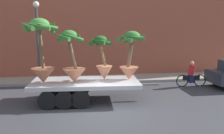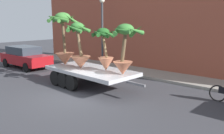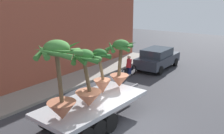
# 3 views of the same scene
# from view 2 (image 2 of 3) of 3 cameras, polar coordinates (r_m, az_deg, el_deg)

# --- Properties ---
(ground_plane) EXTENTS (60.00, 60.00, 0.00)m
(ground_plane) POSITION_cam_2_polar(r_m,az_deg,el_deg) (11.21, -8.41, -7.02)
(ground_plane) COLOR #38383D
(sidewalk) EXTENTS (24.00, 2.20, 0.15)m
(sidewalk) POSITION_cam_2_polar(r_m,az_deg,el_deg) (15.68, 8.81, -1.53)
(sidewalk) COLOR gray
(sidewalk) RESTS_ON ground
(building_facade) EXTENTS (24.00, 1.20, 8.11)m
(building_facade) POSITION_cam_2_polar(r_m,az_deg,el_deg) (16.78, 12.44, 12.84)
(building_facade) COLOR #9E4C38
(building_facade) RESTS_ON ground
(flatbed_trailer) EXTENTS (6.09, 2.59, 0.98)m
(flatbed_trailer) POSITION_cam_2_polar(r_m,az_deg,el_deg) (12.70, -5.89, -1.30)
(flatbed_trailer) COLOR #B7BABF
(flatbed_trailer) RESTS_ON ground
(potted_palm_rear) EXTENTS (1.55, 1.47, 2.34)m
(potted_palm_rear) POSITION_cam_2_polar(r_m,az_deg,el_deg) (10.89, 2.96, 4.20)
(potted_palm_rear) COLOR #B26647
(potted_palm_rear) RESTS_ON flatbed_trailer
(potted_palm_middle) EXTENTS (1.45, 1.35, 2.39)m
(potted_palm_middle) POSITION_cam_2_polar(r_m,az_deg,el_deg) (12.60, -7.81, 4.18)
(potted_palm_middle) COLOR #C17251
(potted_palm_middle) RESTS_ON flatbed_trailer
(potted_palm_front) EXTENTS (1.13, 1.18, 2.12)m
(potted_palm_front) POSITION_cam_2_polar(r_m,az_deg,el_deg) (11.87, -1.79, 4.09)
(potted_palm_front) COLOR #C17251
(potted_palm_front) RESTS_ON flatbed_trailer
(potted_palm_extra) EXTENTS (1.77, 1.70, 2.91)m
(potted_palm_extra) POSITION_cam_2_polar(r_m,az_deg,el_deg) (13.63, -11.46, 6.60)
(potted_palm_extra) COLOR #B26647
(potted_palm_extra) RESTS_ON flatbed_trailer
(trailing_car) EXTENTS (4.44, 1.92, 1.58)m
(trailing_car) POSITION_cam_2_polar(r_m,az_deg,el_deg) (18.82, -20.01, 2.35)
(trailing_car) COLOR maroon
(trailing_car) RESTS_ON ground
(street_lamp) EXTENTS (0.36, 0.36, 4.83)m
(street_lamp) POSITION_cam_2_polar(r_m,az_deg,el_deg) (16.78, -2.34, 10.27)
(street_lamp) COLOR #383D42
(street_lamp) RESTS_ON sidewalk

